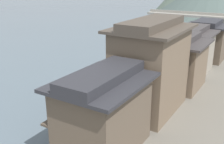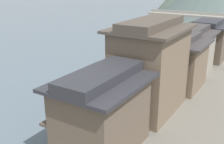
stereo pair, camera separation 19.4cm
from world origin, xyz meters
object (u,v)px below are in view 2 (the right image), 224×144
(boat_moored_third, at_px, (150,67))
(house_waterfront_second, at_px, (150,67))
(boat_midriver_upstream, at_px, (72,122))
(stone_bridge, at_px, (195,18))
(house_waterfront_nearest, at_px, (102,112))
(boat_moored_nearest, at_px, (179,48))
(house_waterfront_far, at_px, (206,40))
(boat_midriver_drifting, at_px, (111,98))
(house_waterfront_narrow, at_px, (191,49))
(house_waterfront_tall, at_px, (177,62))
(boat_upstream_distant, at_px, (133,78))
(boat_moored_second, at_px, (164,55))
(boat_moored_far, at_px, (198,40))

(boat_moored_third, distance_m, house_waterfront_second, 15.10)
(boat_midriver_upstream, xyz_separation_m, stone_bridge, (-4.67, 56.72, 2.68))
(house_waterfront_nearest, xyz_separation_m, house_waterfront_second, (0.19, 7.76, 1.29))
(boat_moored_nearest, bearing_deg, boat_midriver_upstream, -88.86)
(house_waterfront_far, distance_m, stone_bridge, 32.35)
(boat_midriver_drifting, height_order, house_waterfront_narrow, house_waterfront_narrow)
(house_waterfront_tall, xyz_separation_m, stone_bridge, (-10.14, 44.07, -0.79))
(boat_upstream_distant, bearing_deg, house_waterfront_far, 64.54)
(boat_moored_third, bearing_deg, boat_upstream_distant, -91.11)
(stone_bridge, bearing_deg, boat_moored_second, -83.81)
(boat_moored_third, relative_size, house_waterfront_second, 0.43)
(boat_moored_nearest, xyz_separation_m, house_waterfront_second, (5.87, -26.98, 4.68))
(boat_midriver_upstream, relative_size, house_waterfront_nearest, 0.66)
(house_waterfront_tall, height_order, house_waterfront_narrow, same)
(boat_moored_far, height_order, house_waterfront_nearest, house_waterfront_nearest)
(boat_midriver_drifting, xyz_separation_m, house_waterfront_nearest, (4.75, -8.88, 3.47))
(boat_midriver_upstream, xyz_separation_m, house_waterfront_narrow, (5.20, 19.20, 3.47))
(boat_moored_second, relative_size, boat_midriver_upstream, 0.75)
(boat_midriver_drifting, relative_size, stone_bridge, 0.20)
(house_waterfront_second, relative_size, house_waterfront_narrow, 1.40)
(boat_moored_far, relative_size, boat_upstream_distant, 0.89)
(boat_moored_far, distance_m, boat_midriver_drifting, 35.34)
(boat_moored_nearest, distance_m, house_waterfront_tall, 20.95)
(house_waterfront_second, height_order, stone_bridge, house_waterfront_second)
(boat_midriver_upstream, relative_size, boat_upstream_distant, 1.17)
(house_waterfront_narrow, bearing_deg, stone_bridge, 104.74)
(boat_upstream_distant, height_order, house_waterfront_nearest, house_waterfront_nearest)
(boat_moored_nearest, bearing_deg, boat_midriver_drifting, -87.94)
(boat_moored_third, height_order, house_waterfront_nearest, house_waterfront_nearest)
(stone_bridge, bearing_deg, boat_midriver_drifting, -84.37)
(boat_moored_far, relative_size, house_waterfront_narrow, 0.60)
(boat_upstream_distant, height_order, house_waterfront_narrow, house_waterfront_narrow)
(house_waterfront_second, distance_m, house_waterfront_far, 20.65)
(boat_moored_nearest, height_order, stone_bridge, stone_bridge)
(boat_moored_second, distance_m, boat_upstream_distant, 13.41)
(boat_upstream_distant, bearing_deg, boat_moored_second, 93.67)
(boat_moored_far, relative_size, boat_midriver_upstream, 0.76)
(boat_moored_second, xyz_separation_m, boat_moored_far, (1.65, 15.23, 0.03))
(boat_moored_nearest, relative_size, house_waterfront_second, 0.66)
(boat_moored_second, bearing_deg, boat_midriver_drifting, -85.19)
(boat_moored_second, relative_size, house_waterfront_far, 0.54)
(boat_moored_nearest, height_order, house_waterfront_far, house_waterfront_far)
(boat_upstream_distant, bearing_deg, boat_midriver_upstream, -87.63)
(boat_midriver_upstream, xyz_separation_m, house_waterfront_far, (5.52, 26.02, 3.47))
(boat_moored_nearest, relative_size, boat_upstream_distant, 1.38)
(boat_midriver_upstream, height_order, house_waterfront_narrow, house_waterfront_narrow)
(boat_upstream_distant, relative_size, house_waterfront_nearest, 0.56)
(house_waterfront_narrow, relative_size, stone_bridge, 0.24)
(house_waterfront_nearest, bearing_deg, boat_moored_third, 104.66)
(boat_moored_third, distance_m, boat_midriver_drifting, 12.10)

